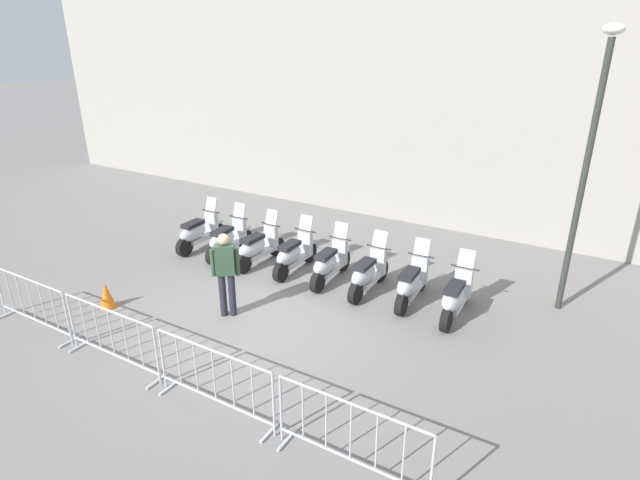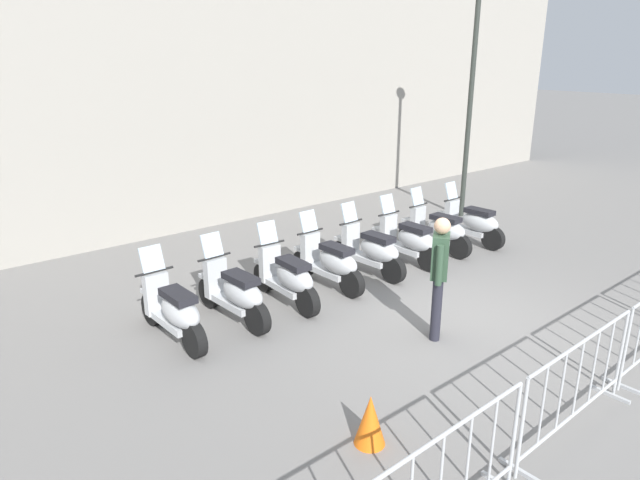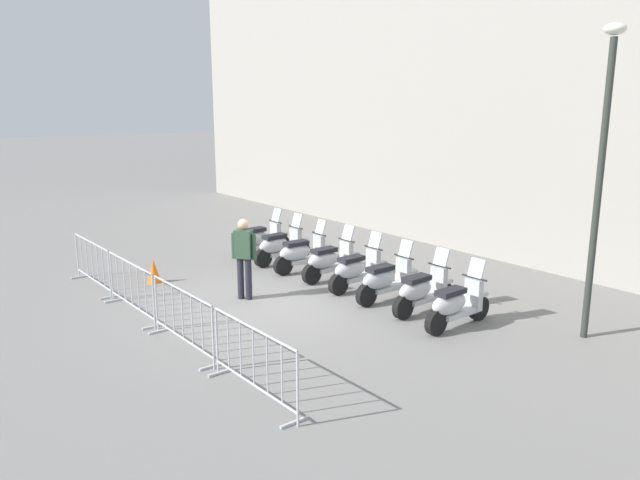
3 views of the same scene
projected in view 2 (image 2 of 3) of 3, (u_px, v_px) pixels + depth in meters
ground_plane at (455, 324)px, 8.11m from camera, size 120.00×120.00×0.00m
motorcycle_0 at (174, 311)px, 7.48m from camera, size 0.70×1.71×1.24m
motorcycle_1 at (235, 293)px, 8.06m from camera, size 0.72×1.70×1.24m
motorcycle_2 at (287, 278)px, 8.64m from camera, size 0.62×1.72×1.24m
motorcycle_3 at (330, 262)px, 9.30m from camera, size 0.70×1.71×1.24m
motorcycle_4 at (371, 251)px, 9.88m from camera, size 0.72×1.70×1.24m
motorcycle_5 at (408, 241)px, 10.44m from camera, size 0.67×1.71×1.24m
motorcycle_6 at (438, 230)px, 11.07m from camera, size 0.72×1.70×1.24m
motorcycle_7 at (471, 223)px, 11.57m from camera, size 0.70×1.71×1.24m
barrier_segment_1 at (577, 387)px, 5.61m from camera, size 2.09×0.84×1.07m
street_lamp at (472, 80)px, 12.83m from camera, size 0.36×0.36×5.36m
officer_near_row_end at (439, 271)px, 7.45m from camera, size 0.40×0.43×1.73m
traffic_cone at (370, 420)px, 5.50m from camera, size 0.32×0.32×0.55m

